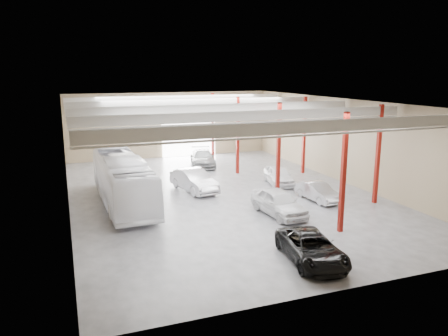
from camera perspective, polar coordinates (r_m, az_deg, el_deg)
depot_shell at (r=33.00m, az=-0.49°, el=5.19°), size 22.12×32.12×7.06m
coach_bus at (r=31.49m, az=-13.08°, el=-1.56°), size 3.16×12.30×3.41m
black_sedan at (r=22.19m, az=11.36°, el=-10.20°), size 3.04×5.35×1.41m
car_row_a at (r=28.72m, az=7.16°, el=-4.48°), size 2.32×5.05×1.68m
car_row_b at (r=34.16m, az=-3.96°, el=-1.64°), size 2.83×5.43×1.70m
car_row_c at (r=43.30m, az=-2.79°, el=1.32°), size 3.35×5.84×1.59m
car_right_near at (r=32.38m, az=12.13°, el=-3.03°), size 1.67×4.11×1.33m
car_right_far at (r=36.47m, az=7.14°, el=-0.94°), size 2.69×4.76×1.53m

